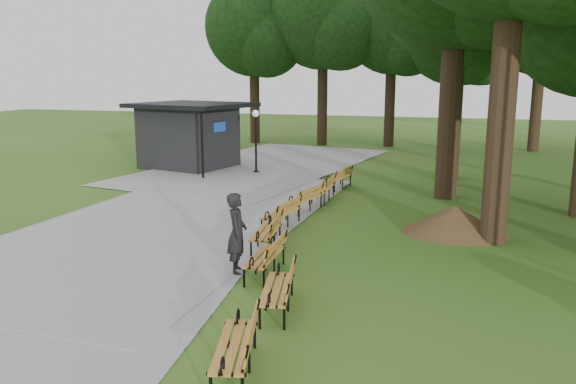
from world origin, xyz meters
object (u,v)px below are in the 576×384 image
(bench_1, at_px, (277,289))
(bench_3, at_px, (266,232))
(bench_4, at_px, (281,213))
(bench_5, at_px, (304,199))
(dirt_mound, at_px, (455,220))
(bench_2, at_px, (265,257))
(bench_0, at_px, (234,346))
(kiosk, at_px, (188,135))
(person, at_px, (237,233))
(bench_7, at_px, (338,178))
(lamp_post, at_px, (256,127))
(bench_6, at_px, (323,188))

(bench_1, xyz_separation_m, bench_3, (-1.50, 3.78, 0.00))
(bench_4, xyz_separation_m, bench_5, (0.12, 2.17, 0.00))
(dirt_mound, relative_size, bench_4, 1.31)
(bench_2, height_order, bench_4, same)
(bench_5, bearing_deg, bench_0, 21.59)
(kiosk, distance_m, bench_1, 18.05)
(bench_2, bearing_deg, person, -90.00)
(bench_0, distance_m, bench_2, 4.35)
(kiosk, distance_m, bench_0, 20.19)
(bench_7, bearing_deg, lamp_post, -109.79)
(bench_2, relative_size, bench_3, 1.00)
(person, height_order, bench_0, person)
(bench_7, bearing_deg, bench_5, 7.28)
(lamp_post, bearing_deg, bench_2, -69.43)
(bench_3, bearing_deg, bench_7, 171.31)
(person, distance_m, bench_5, 6.22)
(kiosk, bearing_deg, dirt_mound, -20.46)
(lamp_post, xyz_separation_m, bench_0, (5.79, -17.09, -1.66))
(bench_0, relative_size, bench_1, 1.00)
(bench_1, xyz_separation_m, bench_2, (-0.87, 1.83, 0.00))
(bench_3, bearing_deg, bench_4, 178.90)
(kiosk, xyz_separation_m, bench_4, (7.67, -9.53, -1.13))
(kiosk, height_order, bench_0, kiosk)
(bench_3, relative_size, bench_6, 1.00)
(bench_1, xyz_separation_m, bench_6, (-1.41, 9.88, 0.00))
(person, xyz_separation_m, kiosk, (-7.89, 13.56, 0.63))
(dirt_mound, xyz_separation_m, bench_2, (-4.06, -4.86, 0.04))
(bench_6, bearing_deg, bench_3, -2.01)
(bench_4, distance_m, bench_6, 4.06)
(bench_0, distance_m, bench_6, 12.38)
(kiosk, distance_m, bench_5, 10.78)
(bench_5, bearing_deg, bench_3, 13.74)
(kiosk, relative_size, bench_4, 2.63)
(person, relative_size, bench_7, 0.99)
(bench_1, relative_size, bench_2, 1.00)
(bench_2, xyz_separation_m, bench_6, (-0.54, 8.05, 0.00))
(bench_5, relative_size, bench_6, 1.00)
(bench_1, bearing_deg, bench_6, 176.59)
(bench_2, distance_m, bench_3, 2.05)
(bench_7, bearing_deg, bench_3, 9.99)
(kiosk, height_order, bench_3, kiosk)
(lamp_post, bearing_deg, bench_0, -71.27)
(bench_4, bearing_deg, bench_2, 20.28)
(bench_1, bearing_deg, bench_2, -166.08)
(lamp_post, bearing_deg, bench_7, -30.92)
(bench_4, bearing_deg, person, 11.15)
(kiosk, relative_size, dirt_mound, 2.01)
(bench_3, height_order, bench_4, same)
(bench_3, bearing_deg, bench_2, 10.41)
(lamp_post, bearing_deg, kiosk, 169.57)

